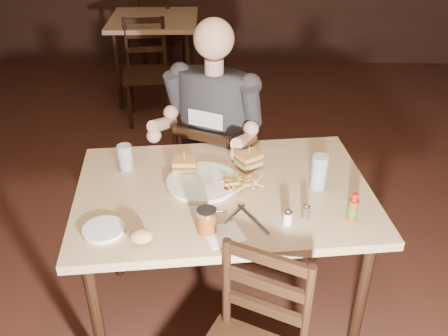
{
  "coord_description": "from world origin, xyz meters",
  "views": [
    {
      "loc": [
        -0.17,
        -2.12,
        2.0
      ],
      "look_at": [
        -0.21,
        -0.25,
        0.85
      ],
      "focal_mm": 40.0,
      "sensor_mm": 36.0,
      "label": 1
    }
  ],
  "objects_px": {
    "glass_left": "(125,157)",
    "bg_chair_far": "(163,37)",
    "chair_far": "(216,183)",
    "diner": "(211,110)",
    "glass_right": "(319,172)",
    "main_table": "(224,203)",
    "syrup_dispenser": "(207,221)",
    "dinner_plate": "(203,183)",
    "bg_chair_near": "(147,74)",
    "side_plate": "(104,230)",
    "hot_sauce": "(353,207)",
    "bg_table": "(154,27)"
  },
  "relations": [
    {
      "from": "bg_chair_far",
      "to": "main_table",
      "type": "bearing_deg",
      "value": 120.27
    },
    {
      "from": "chair_far",
      "to": "diner",
      "type": "bearing_deg",
      "value": 90.0
    },
    {
      "from": "glass_right",
      "to": "diner",
      "type": "bearing_deg",
      "value": 133.44
    },
    {
      "from": "bg_chair_near",
      "to": "main_table",
      "type": "bearing_deg",
      "value": -80.76
    },
    {
      "from": "bg_chair_far",
      "to": "dinner_plate",
      "type": "bearing_deg",
      "value": 118.82
    },
    {
      "from": "bg_table",
      "to": "dinner_plate",
      "type": "bearing_deg",
      "value": -77.25
    },
    {
      "from": "glass_left",
      "to": "bg_chair_far",
      "type": "bearing_deg",
      "value": 94.66
    },
    {
      "from": "syrup_dispenser",
      "to": "hot_sauce",
      "type": "bearing_deg",
      "value": 1.12
    },
    {
      "from": "diner",
      "to": "dinner_plate",
      "type": "relative_size",
      "value": 2.99
    },
    {
      "from": "dinner_plate",
      "to": "glass_left",
      "type": "xyz_separation_m",
      "value": [
        -0.37,
        0.13,
        0.05
      ]
    },
    {
      "from": "bg_table",
      "to": "side_plate",
      "type": "xyz_separation_m",
      "value": [
        0.26,
        -3.11,
        0.1
      ]
    },
    {
      "from": "chair_far",
      "to": "glass_right",
      "type": "bearing_deg",
      "value": 152.45
    },
    {
      "from": "diner",
      "to": "side_plate",
      "type": "relative_size",
      "value": 5.88
    },
    {
      "from": "dinner_plate",
      "to": "syrup_dispenser",
      "type": "xyz_separation_m",
      "value": [
        0.04,
        -0.33,
        0.04
      ]
    },
    {
      "from": "bg_chair_far",
      "to": "syrup_dispenser",
      "type": "bearing_deg",
      "value": 118.45
    },
    {
      "from": "bg_chair_far",
      "to": "side_plate",
      "type": "distance_m",
      "value": 3.69
    },
    {
      "from": "bg_table",
      "to": "bg_chair_near",
      "type": "height_order",
      "value": "bg_chair_near"
    },
    {
      "from": "side_plate",
      "to": "glass_left",
      "type": "bearing_deg",
      "value": 90.06
    },
    {
      "from": "chair_far",
      "to": "diner",
      "type": "height_order",
      "value": "diner"
    },
    {
      "from": "diner",
      "to": "glass_right",
      "type": "distance_m",
      "value": 0.72
    },
    {
      "from": "main_table",
      "to": "syrup_dispenser",
      "type": "xyz_separation_m",
      "value": [
        -0.06,
        -0.29,
        0.13
      ]
    },
    {
      "from": "hot_sauce",
      "to": "syrup_dispenser",
      "type": "bearing_deg",
      "value": -171.5
    },
    {
      "from": "glass_right",
      "to": "syrup_dispenser",
      "type": "relative_size",
      "value": 1.56
    },
    {
      "from": "main_table",
      "to": "glass_left",
      "type": "bearing_deg",
      "value": 160.7
    },
    {
      "from": "chair_far",
      "to": "dinner_plate",
      "type": "bearing_deg",
      "value": 108.73
    },
    {
      "from": "bg_table",
      "to": "side_plate",
      "type": "height_order",
      "value": "side_plate"
    },
    {
      "from": "dinner_plate",
      "to": "glass_right",
      "type": "distance_m",
      "value": 0.51
    },
    {
      "from": "hot_sauce",
      "to": "bg_table",
      "type": "bearing_deg",
      "value": 112.42
    },
    {
      "from": "chair_far",
      "to": "dinner_plate",
      "type": "xyz_separation_m",
      "value": [
        -0.04,
        -0.55,
        0.36
      ]
    },
    {
      "from": "diner",
      "to": "side_plate",
      "type": "xyz_separation_m",
      "value": [
        -0.38,
        -0.85,
        -0.12
      ]
    },
    {
      "from": "chair_far",
      "to": "bg_chair_far",
      "type": "height_order",
      "value": "bg_chair_far"
    },
    {
      "from": "hot_sauce",
      "to": "main_table",
      "type": "bearing_deg",
      "value": 158.48
    },
    {
      "from": "syrup_dispenser",
      "to": "side_plate",
      "type": "distance_m",
      "value": 0.41
    },
    {
      "from": "bg_chair_far",
      "to": "bg_chair_near",
      "type": "relative_size",
      "value": 0.98
    },
    {
      "from": "hot_sauce",
      "to": "syrup_dispenser",
      "type": "relative_size",
      "value": 1.25
    },
    {
      "from": "main_table",
      "to": "bg_chair_far",
      "type": "height_order",
      "value": "bg_chair_far"
    },
    {
      "from": "dinner_plate",
      "to": "glass_right",
      "type": "xyz_separation_m",
      "value": [
        0.51,
        -0.01,
        0.07
      ]
    },
    {
      "from": "bg_table",
      "to": "chair_far",
      "type": "distance_m",
      "value": 2.33
    },
    {
      "from": "dinner_plate",
      "to": "syrup_dispenser",
      "type": "distance_m",
      "value": 0.33
    },
    {
      "from": "bg_table",
      "to": "diner",
      "type": "height_order",
      "value": "diner"
    },
    {
      "from": "bg_chair_near",
      "to": "diner",
      "type": "relative_size",
      "value": 0.93
    },
    {
      "from": "diner",
      "to": "glass_right",
      "type": "xyz_separation_m",
      "value": [
        0.49,
        -0.52,
        -0.05
      ]
    },
    {
      "from": "chair_far",
      "to": "bg_chair_far",
      "type": "xyz_separation_m",
      "value": [
        -0.66,
        2.76,
        0.01
      ]
    },
    {
      "from": "bg_chair_far",
      "to": "glass_right",
      "type": "xyz_separation_m",
      "value": [
        1.14,
        -3.33,
        0.42
      ]
    },
    {
      "from": "bg_table",
      "to": "side_plate",
      "type": "bearing_deg",
      "value": -85.21
    },
    {
      "from": "bg_chair_far",
      "to": "bg_chair_near",
      "type": "bearing_deg",
      "value": 108.13
    },
    {
      "from": "bg_chair_near",
      "to": "syrup_dispenser",
      "type": "height_order",
      "value": "same"
    },
    {
      "from": "main_table",
      "to": "syrup_dispenser",
      "type": "bearing_deg",
      "value": -101.21
    },
    {
      "from": "bg_chair_far",
      "to": "side_plate",
      "type": "bearing_deg",
      "value": 112.21
    },
    {
      "from": "diner",
      "to": "syrup_dispenser",
      "type": "height_order",
      "value": "diner"
    }
  ]
}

